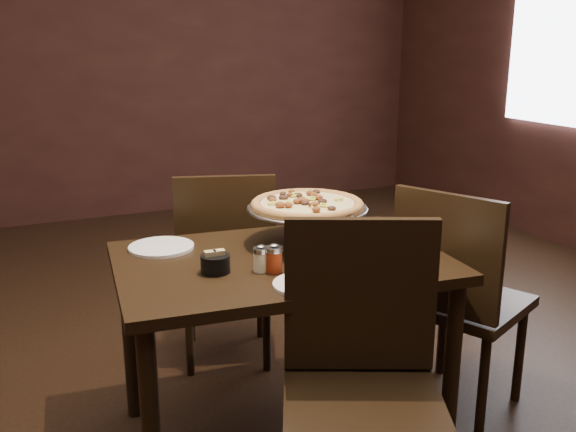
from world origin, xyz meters
name	(u,v)px	position (x,y,z in m)	size (l,w,h in m)	color
room	(260,70)	(0.06, 0.03, 1.40)	(6.04, 7.04, 2.84)	black
dining_table	(281,282)	(0.09, -0.10, 0.64)	(1.25, 0.90, 0.74)	black
pizza_stand	(307,205)	(0.24, 0.00, 0.90)	(0.47, 0.47, 0.19)	#AFB0B6
parmesan_shaker	(261,259)	(-0.04, -0.20, 0.78)	(0.05, 0.05, 0.10)	#FCF3C4
pepper_flake_shaker	(274,259)	(0.00, -0.23, 0.79)	(0.06, 0.06, 0.10)	maroon
packet_caddy	(215,263)	(-0.18, -0.15, 0.77)	(0.10, 0.10, 0.08)	black
napkin_stack	(405,269)	(0.42, -0.40, 0.75)	(0.15, 0.15, 0.02)	white
plate_left	(161,247)	(-0.29, 0.18, 0.75)	(0.25, 0.25, 0.01)	white
plate_near	(307,284)	(0.05, -0.39, 0.75)	(0.22, 0.22, 0.01)	white
serving_spatula	(347,221)	(0.28, -0.23, 0.89)	(0.14, 0.14, 0.02)	#AFB0B6
chair_far	(226,261)	(0.09, 0.55, 0.52)	(0.55, 0.55, 0.94)	black
chair_near	(363,378)	(0.10, -0.67, 0.54)	(0.62, 0.62, 1.00)	black
chair_side	(457,293)	(0.80, -0.23, 0.52)	(0.59, 0.59, 0.96)	black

